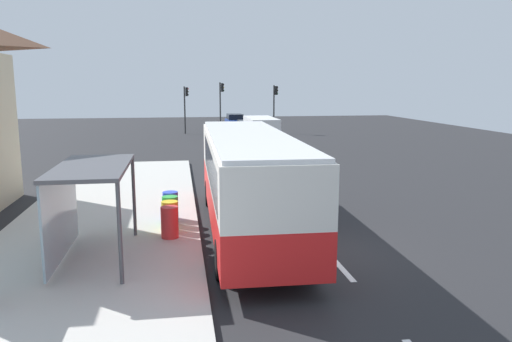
# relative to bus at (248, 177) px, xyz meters

# --- Properties ---
(ground_plane) EXTENTS (56.00, 92.00, 0.04)m
(ground_plane) POSITION_rel_bus_xyz_m (1.71, 11.69, -1.86)
(ground_plane) COLOR #262628
(sidewalk_platform) EXTENTS (6.20, 30.00, 0.18)m
(sidewalk_platform) POSITION_rel_bus_xyz_m (-4.69, -0.31, -1.75)
(sidewalk_platform) COLOR beige
(sidewalk_platform) RESTS_ON ground
(lane_stripe_seg_1) EXTENTS (0.16, 2.20, 0.01)m
(lane_stripe_seg_1) POSITION_rel_bus_xyz_m (1.96, -3.31, -1.84)
(lane_stripe_seg_1) COLOR silver
(lane_stripe_seg_1) RESTS_ON ground
(lane_stripe_seg_2) EXTENTS (0.16, 2.20, 0.01)m
(lane_stripe_seg_2) POSITION_rel_bus_xyz_m (1.96, 1.69, -1.84)
(lane_stripe_seg_2) COLOR silver
(lane_stripe_seg_2) RESTS_ON ground
(lane_stripe_seg_3) EXTENTS (0.16, 2.20, 0.01)m
(lane_stripe_seg_3) POSITION_rel_bus_xyz_m (1.96, 6.69, -1.84)
(lane_stripe_seg_3) COLOR silver
(lane_stripe_seg_3) RESTS_ON ground
(lane_stripe_seg_4) EXTENTS (0.16, 2.20, 0.01)m
(lane_stripe_seg_4) POSITION_rel_bus_xyz_m (1.96, 11.69, -1.84)
(lane_stripe_seg_4) COLOR silver
(lane_stripe_seg_4) RESTS_ON ground
(lane_stripe_seg_5) EXTENTS (0.16, 2.20, 0.01)m
(lane_stripe_seg_5) POSITION_rel_bus_xyz_m (1.96, 16.69, -1.84)
(lane_stripe_seg_5) COLOR silver
(lane_stripe_seg_5) RESTS_ON ground
(lane_stripe_seg_6) EXTENTS (0.16, 2.20, 0.01)m
(lane_stripe_seg_6) POSITION_rel_bus_xyz_m (1.96, 21.69, -1.84)
(lane_stripe_seg_6) COLOR silver
(lane_stripe_seg_6) RESTS_ON ground
(lane_stripe_seg_7) EXTENTS (0.16, 2.20, 0.01)m
(lane_stripe_seg_7) POSITION_rel_bus_xyz_m (1.96, 26.69, -1.84)
(lane_stripe_seg_7) COLOR silver
(lane_stripe_seg_7) RESTS_ON ground
(bus) EXTENTS (2.75, 11.06, 3.21)m
(bus) POSITION_rel_bus_xyz_m (0.00, 0.00, 0.00)
(bus) COLOR red
(bus) RESTS_ON ground
(white_van) EXTENTS (2.06, 5.21, 2.30)m
(white_van) POSITION_rel_bus_xyz_m (3.91, 21.02, -0.50)
(white_van) COLOR white
(white_van) RESTS_ON ground
(sedan_near) EXTENTS (1.86, 4.41, 1.52)m
(sedan_near) POSITION_rel_bus_xyz_m (4.01, 29.07, -1.05)
(sedan_near) COLOR navy
(sedan_near) RESTS_ON ground
(sedan_far) EXTENTS (1.91, 4.43, 1.52)m
(sedan_far) POSITION_rel_bus_xyz_m (4.01, 38.88, -1.05)
(sedan_far) COLOR navy
(sedan_far) RESTS_ON ground
(recycling_bin_red) EXTENTS (0.52, 0.52, 0.95)m
(recycling_bin_red) POSITION_rel_bus_xyz_m (-2.49, -0.66, -1.19)
(recycling_bin_red) COLOR red
(recycling_bin_red) RESTS_ON sidewalk_platform
(recycling_bin_yellow) EXTENTS (0.52, 0.52, 0.95)m
(recycling_bin_yellow) POSITION_rel_bus_xyz_m (-2.49, 0.04, -1.19)
(recycling_bin_yellow) COLOR yellow
(recycling_bin_yellow) RESTS_ON sidewalk_platform
(recycling_bin_green) EXTENTS (0.52, 0.52, 0.95)m
(recycling_bin_green) POSITION_rel_bus_xyz_m (-2.49, 0.74, -1.19)
(recycling_bin_green) COLOR green
(recycling_bin_green) RESTS_ON sidewalk_platform
(recycling_bin_blue) EXTENTS (0.52, 0.52, 0.95)m
(recycling_bin_blue) POSITION_rel_bus_xyz_m (-2.49, 1.44, -1.19)
(recycling_bin_blue) COLOR blue
(recycling_bin_blue) RESTS_ON sidewalk_platform
(traffic_light_near_side) EXTENTS (0.49, 0.28, 4.63)m
(traffic_light_near_side) POSITION_rel_bus_xyz_m (7.22, 32.55, 1.26)
(traffic_light_near_side) COLOR #2D2D2D
(traffic_light_near_side) RESTS_ON ground
(traffic_light_far_side) EXTENTS (0.49, 0.28, 4.52)m
(traffic_light_far_side) POSITION_rel_bus_xyz_m (-1.38, 33.35, 1.19)
(traffic_light_far_side) COLOR #2D2D2D
(traffic_light_far_side) RESTS_ON ground
(traffic_light_median) EXTENTS (0.49, 0.28, 4.91)m
(traffic_light_median) POSITION_rel_bus_xyz_m (2.11, 34.15, 1.43)
(traffic_light_median) COLOR #2D2D2D
(traffic_light_median) RESTS_ON ground
(bus_shelter) EXTENTS (1.80, 4.00, 2.50)m
(bus_shelter) POSITION_rel_bus_xyz_m (-4.70, -2.17, 0.25)
(bus_shelter) COLOR #4C4C51
(bus_shelter) RESTS_ON sidewalk_platform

